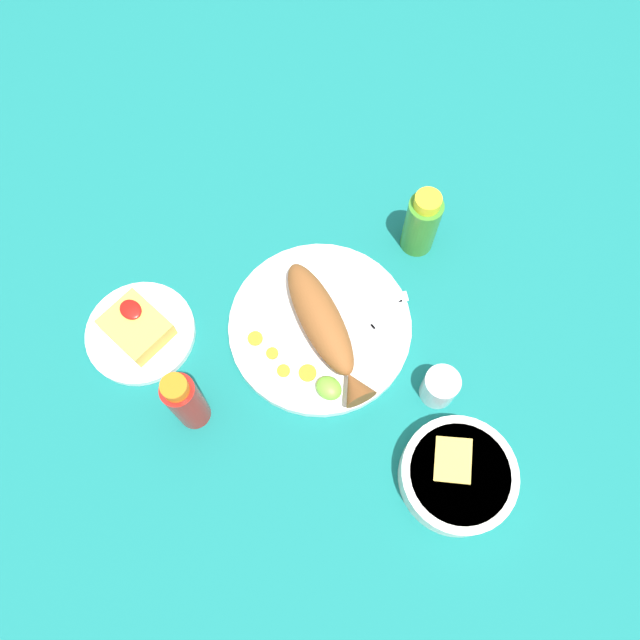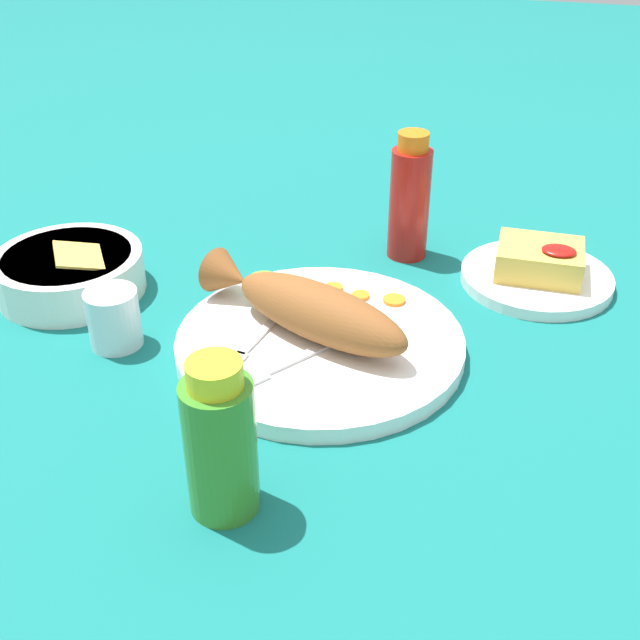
{
  "view_description": "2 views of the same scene",
  "coord_description": "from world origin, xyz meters",
  "px_view_note": "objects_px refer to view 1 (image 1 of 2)",
  "views": [
    {
      "loc": [
        -0.25,
        0.28,
        0.97
      ],
      "look_at": [
        0.0,
        0.0,
        0.04
      ],
      "focal_mm": 35.0,
      "sensor_mm": 36.0,
      "label": 1
    },
    {
      "loc": [
        0.18,
        -0.67,
        0.48
      ],
      "look_at": [
        0.0,
        0.0,
        0.04
      ],
      "focal_mm": 45.0,
      "sensor_mm": 36.0,
      "label": 2
    }
  ],
  "objects_px": {
    "fried_fish": "(325,327)",
    "main_plate": "(320,327)",
    "hot_sauce_bottle_red": "(186,401)",
    "hot_sauce_bottle_green": "(422,223)",
    "side_plate_fries": "(141,333)",
    "fork_near": "(361,305)",
    "fork_far": "(368,331)",
    "salt_cup": "(439,388)",
    "guacamole_bowl": "(458,475)"
  },
  "relations": [
    {
      "from": "fried_fish",
      "to": "main_plate",
      "type": "bearing_deg",
      "value": 0.0
    },
    {
      "from": "hot_sauce_bottle_red",
      "to": "hot_sauce_bottle_green",
      "type": "relative_size",
      "value": 1.14
    },
    {
      "from": "side_plate_fries",
      "to": "fork_near",
      "type": "bearing_deg",
      "value": -130.81
    },
    {
      "from": "main_plate",
      "to": "hot_sauce_bottle_red",
      "type": "bearing_deg",
      "value": 78.35
    },
    {
      "from": "main_plate",
      "to": "hot_sauce_bottle_green",
      "type": "relative_size",
      "value": 2.13
    },
    {
      "from": "fork_far",
      "to": "side_plate_fries",
      "type": "bearing_deg",
      "value": 141.78
    },
    {
      "from": "hot_sauce_bottle_red",
      "to": "salt_cup",
      "type": "height_order",
      "value": "hot_sauce_bottle_red"
    },
    {
      "from": "hot_sauce_bottle_green",
      "to": "salt_cup",
      "type": "distance_m",
      "value": 0.28
    },
    {
      "from": "main_plate",
      "to": "fork_near",
      "type": "height_order",
      "value": "fork_near"
    },
    {
      "from": "fried_fish",
      "to": "guacamole_bowl",
      "type": "xyz_separation_m",
      "value": [
        -0.3,
        0.04,
        -0.02
      ]
    },
    {
      "from": "fork_far",
      "to": "salt_cup",
      "type": "distance_m",
      "value": 0.15
    },
    {
      "from": "fork_near",
      "to": "fork_far",
      "type": "distance_m",
      "value": 0.05
    },
    {
      "from": "fork_near",
      "to": "hot_sauce_bottle_green",
      "type": "bearing_deg",
      "value": 40.23
    },
    {
      "from": "fried_fish",
      "to": "side_plate_fries",
      "type": "height_order",
      "value": "fried_fish"
    },
    {
      "from": "hot_sauce_bottle_green",
      "to": "side_plate_fries",
      "type": "bearing_deg",
      "value": 62.58
    },
    {
      "from": "fork_near",
      "to": "salt_cup",
      "type": "relative_size",
      "value": 2.49
    },
    {
      "from": "hot_sauce_bottle_green",
      "to": "fried_fish",
      "type": "bearing_deg",
      "value": 89.98
    },
    {
      "from": "hot_sauce_bottle_red",
      "to": "guacamole_bowl",
      "type": "height_order",
      "value": "hot_sauce_bottle_red"
    },
    {
      "from": "side_plate_fries",
      "to": "salt_cup",
      "type": "bearing_deg",
      "value": -149.49
    },
    {
      "from": "main_plate",
      "to": "salt_cup",
      "type": "xyz_separation_m",
      "value": [
        -0.21,
        -0.04,
        0.02
      ]
    },
    {
      "from": "fork_near",
      "to": "side_plate_fries",
      "type": "bearing_deg",
      "value": 175.42
    },
    {
      "from": "guacamole_bowl",
      "to": "fried_fish",
      "type": "bearing_deg",
      "value": -7.11
    },
    {
      "from": "fork_far",
      "to": "guacamole_bowl",
      "type": "bearing_deg",
      "value": -99.51
    },
    {
      "from": "hot_sauce_bottle_red",
      "to": "salt_cup",
      "type": "relative_size",
      "value": 2.56
    },
    {
      "from": "fork_far",
      "to": "hot_sauce_bottle_green",
      "type": "distance_m",
      "value": 0.2
    },
    {
      "from": "fork_near",
      "to": "guacamole_bowl",
      "type": "xyz_separation_m",
      "value": [
        -0.29,
        0.12,
        0.01
      ]
    },
    {
      "from": "fork_far",
      "to": "hot_sauce_bottle_green",
      "type": "bearing_deg",
      "value": 24.56
    },
    {
      "from": "guacamole_bowl",
      "to": "main_plate",
      "type": "bearing_deg",
      "value": -7.96
    },
    {
      "from": "hot_sauce_bottle_red",
      "to": "guacamole_bowl",
      "type": "xyz_separation_m",
      "value": [
        -0.37,
        -0.2,
        -0.05
      ]
    },
    {
      "from": "fork_far",
      "to": "fork_near",
      "type": "bearing_deg",
      "value": 63.72
    },
    {
      "from": "fork_near",
      "to": "salt_cup",
      "type": "bearing_deg",
      "value": -62.46
    },
    {
      "from": "fried_fish",
      "to": "guacamole_bowl",
      "type": "distance_m",
      "value": 0.3
    },
    {
      "from": "main_plate",
      "to": "salt_cup",
      "type": "distance_m",
      "value": 0.22
    },
    {
      "from": "fried_fish",
      "to": "side_plate_fries",
      "type": "xyz_separation_m",
      "value": [
        0.23,
        0.2,
        -0.04
      ]
    },
    {
      "from": "hot_sauce_bottle_red",
      "to": "side_plate_fries",
      "type": "bearing_deg",
      "value": -11.39
    },
    {
      "from": "hot_sauce_bottle_red",
      "to": "main_plate",
      "type": "bearing_deg",
      "value": -101.65
    },
    {
      "from": "fork_near",
      "to": "side_plate_fries",
      "type": "relative_size",
      "value": 0.87
    },
    {
      "from": "main_plate",
      "to": "guacamole_bowl",
      "type": "bearing_deg",
      "value": 172.04
    },
    {
      "from": "hot_sauce_bottle_green",
      "to": "guacamole_bowl",
      "type": "bearing_deg",
      "value": 136.99
    },
    {
      "from": "salt_cup",
      "to": "guacamole_bowl",
      "type": "xyz_separation_m",
      "value": [
        -0.1,
        0.09,
        -0.0
      ]
    },
    {
      "from": "hot_sauce_bottle_red",
      "to": "side_plate_fries",
      "type": "distance_m",
      "value": 0.18
    },
    {
      "from": "hot_sauce_bottle_green",
      "to": "guacamole_bowl",
      "type": "distance_m",
      "value": 0.41
    },
    {
      "from": "fork_near",
      "to": "side_plate_fries",
      "type": "height_order",
      "value": "fork_near"
    },
    {
      "from": "fried_fish",
      "to": "salt_cup",
      "type": "height_order",
      "value": "fried_fish"
    },
    {
      "from": "main_plate",
      "to": "fork_near",
      "type": "relative_size",
      "value": 1.92
    },
    {
      "from": "main_plate",
      "to": "fried_fish",
      "type": "relative_size",
      "value": 1.17
    },
    {
      "from": "side_plate_fries",
      "to": "main_plate",
      "type": "bearing_deg",
      "value": -135.85
    },
    {
      "from": "hot_sauce_bottle_red",
      "to": "side_plate_fries",
      "type": "height_order",
      "value": "hot_sauce_bottle_red"
    },
    {
      "from": "fork_near",
      "to": "hot_sauce_bottle_green",
      "type": "xyz_separation_m",
      "value": [
        0.01,
        -0.16,
        0.05
      ]
    },
    {
      "from": "guacamole_bowl",
      "to": "fork_far",
      "type": "bearing_deg",
      "value": -19.4
    }
  ]
}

